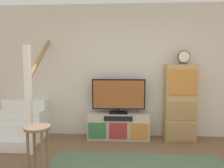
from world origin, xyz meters
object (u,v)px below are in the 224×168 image
Objects in this scene: television at (119,95)px; bar_stool_near at (38,139)px; side_cabinet at (180,103)px; media_console at (118,126)px; desk_clock at (184,57)px.

television is 1.55× the size of bar_stool_near.
side_cabinet is at bearing 33.29° from bar_stool_near.
media_console is at bearing -179.52° from side_cabinet.
desk_clock reaches higher than television.
side_cabinet is 5.64× the size of desk_clock.
desk_clock reaches higher than media_console.
media_console is 1.80m from bar_stool_near.
media_console is at bearing 179.77° from desk_clock.
bar_stool_near reaches higher than media_console.
side_cabinet reaches higher than bar_stool_near.
media_console is 0.62m from television.
television is 1.21m from side_cabinet.
desk_clock is (1.24, -0.00, 1.37)m from media_console.
side_cabinet is at bearing 0.48° from media_console.
bar_stool_near is (-1.03, -1.45, 0.25)m from media_console.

